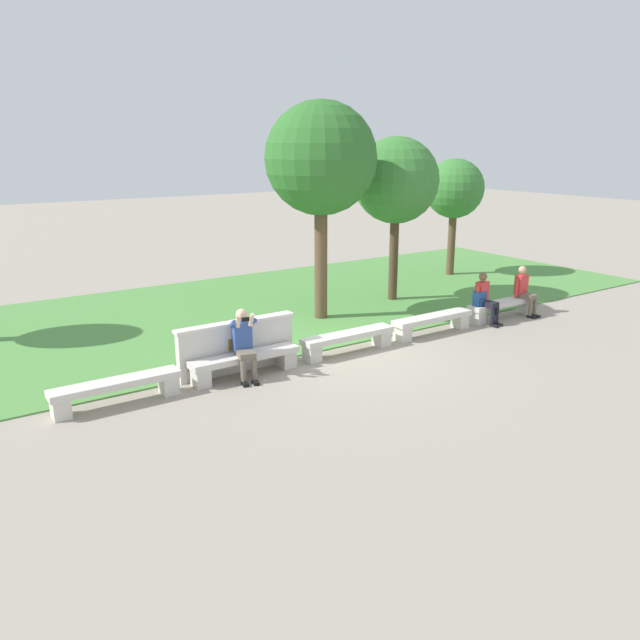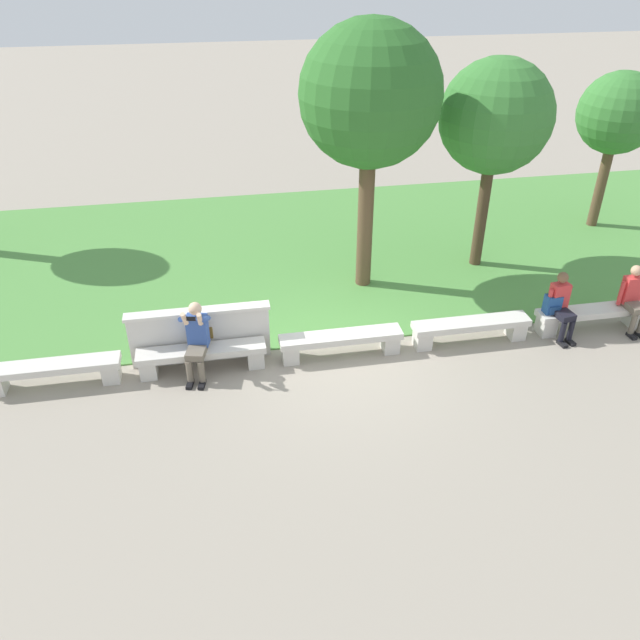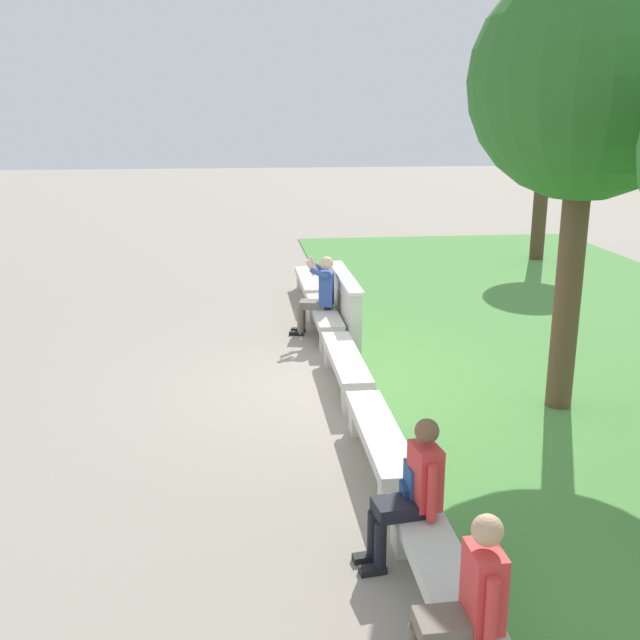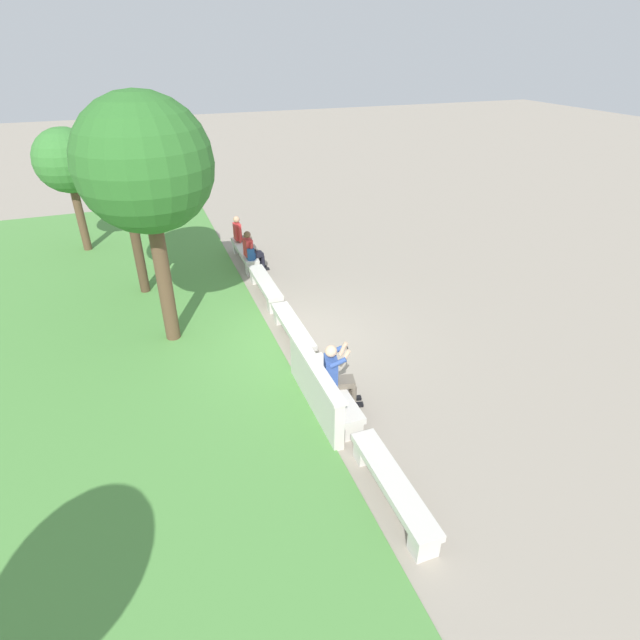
# 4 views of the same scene
# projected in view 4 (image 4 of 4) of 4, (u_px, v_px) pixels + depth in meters

# --- Properties ---
(ground_plane) EXTENTS (80.00, 80.00, 0.00)m
(ground_plane) POSITION_uv_depth(u_px,v_px,m) (293.00, 340.00, 11.43)
(ground_plane) COLOR gray
(grass_strip) EXTENTS (23.89, 8.00, 0.03)m
(grass_strip) POSITION_uv_depth(u_px,v_px,m) (87.00, 379.00, 10.10)
(grass_strip) COLOR #518E42
(grass_strip) RESTS_ON ground
(bench_main) EXTENTS (2.18, 0.40, 0.45)m
(bench_main) POSITION_uv_depth(u_px,v_px,m) (393.00, 486.00, 7.32)
(bench_main) COLOR beige
(bench_main) RESTS_ON ground
(bench_near) EXTENTS (2.18, 0.40, 0.45)m
(bench_near) POSITION_uv_depth(u_px,v_px,m) (332.00, 391.00, 9.30)
(bench_near) COLOR beige
(bench_near) RESTS_ON ground
(bench_mid) EXTENTS (2.18, 0.40, 0.45)m
(bench_mid) POSITION_uv_depth(u_px,v_px,m) (293.00, 329.00, 11.28)
(bench_mid) COLOR beige
(bench_mid) RESTS_ON ground
(bench_far) EXTENTS (2.18, 0.40, 0.45)m
(bench_far) POSITION_uv_depth(u_px,v_px,m) (265.00, 285.00, 13.26)
(bench_far) COLOR beige
(bench_far) RESTS_ON ground
(bench_end) EXTENTS (2.18, 0.40, 0.45)m
(bench_end) POSITION_uv_depth(u_px,v_px,m) (245.00, 253.00, 15.24)
(bench_end) COLOR beige
(bench_end) RESTS_ON ground
(backrest_wall_with_plaque) EXTENTS (2.45, 0.24, 1.01)m
(backrest_wall_with_plaque) POSITION_uv_depth(u_px,v_px,m) (315.00, 385.00, 9.09)
(backrest_wall_with_plaque) COLOR beige
(backrest_wall_with_plaque) RESTS_ON ground
(person_photographer) EXTENTS (0.53, 0.77, 1.32)m
(person_photographer) POSITION_uv_depth(u_px,v_px,m) (337.00, 372.00, 9.07)
(person_photographer) COLOR black
(person_photographer) RESTS_ON ground
(person_distant) EXTENTS (0.48, 0.71, 1.26)m
(person_distant) POSITION_uv_depth(u_px,v_px,m) (252.00, 250.00, 14.47)
(person_distant) COLOR black
(person_distant) RESTS_ON ground
(person_companion) EXTENTS (0.48, 0.68, 1.26)m
(person_companion) POSITION_uv_depth(u_px,v_px,m) (241.00, 234.00, 15.65)
(person_companion) COLOR black
(person_companion) RESTS_ON ground
(backpack) EXTENTS (0.28, 0.24, 0.43)m
(backpack) POSITION_uv_depth(u_px,v_px,m) (250.00, 253.00, 14.37)
(backpack) COLOR #234C8C
(backpack) RESTS_ON bench_end
(tree_left_background) EXTENTS (2.31, 2.31, 4.46)m
(tree_left_background) POSITION_uv_depth(u_px,v_px,m) (122.00, 169.00, 11.99)
(tree_left_background) COLOR #4C3826
(tree_left_background) RESTS_ON ground
(tree_right_background) EXTENTS (1.91, 1.91, 3.81)m
(tree_right_background) POSITION_uv_depth(u_px,v_px,m) (67.00, 162.00, 14.89)
(tree_right_background) COLOR brown
(tree_right_background) RESTS_ON ground
(tree_far_back) EXTENTS (2.68, 2.68, 5.27)m
(tree_far_back) POSITION_uv_depth(u_px,v_px,m) (145.00, 166.00, 9.59)
(tree_far_back) COLOR brown
(tree_far_back) RESTS_ON ground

